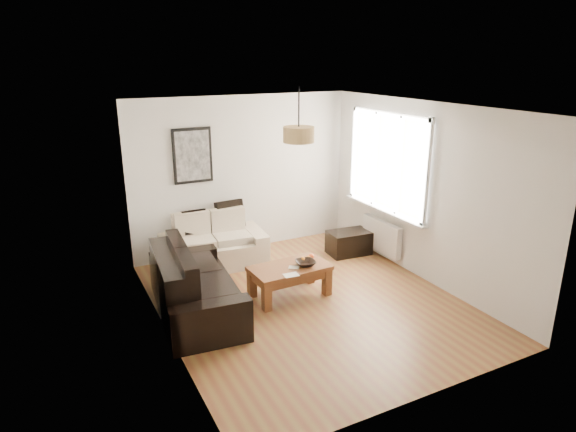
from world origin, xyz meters
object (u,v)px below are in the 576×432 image
sofa_leather (196,283)px  coffee_table (290,281)px  ottoman (349,243)px  loveseat_cream (213,241)px

sofa_leather → coffee_table: sofa_leather is taller
sofa_leather → coffee_table: size_ratio=1.79×
sofa_leather → ottoman: 2.99m
loveseat_cream → coffee_table: size_ratio=1.49×
sofa_leather → ottoman: bearing=-69.3°
coffee_table → ottoman: bearing=30.0°
ottoman → sofa_leather: bearing=-164.8°
loveseat_cream → coffee_table: loveseat_cream is taller
sofa_leather → coffee_table: 1.31m
sofa_leather → coffee_table: (1.29, -0.14, -0.20)m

